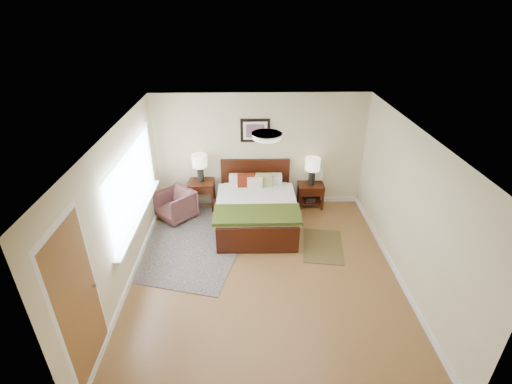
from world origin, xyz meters
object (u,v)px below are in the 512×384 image
lamp_right (313,167)px  rug_persian (193,242)px  armchair (175,205)px  bed (256,204)px  nightstand_left (201,187)px  nightstand_right (311,193)px  lamp_left (200,163)px

lamp_right → rug_persian: lamp_right is taller
armchair → rug_persian: armchair is taller
lamp_right → rug_persian: 2.96m
bed → lamp_right: size_ratio=3.21×
bed → lamp_right: bearing=30.9°
nightstand_left → rug_persian: (-0.07, -1.30, -0.52)m
nightstand_right → lamp_right: lamp_right is taller
lamp_right → bed: bearing=-149.1°
bed → armchair: bed is taller
nightstand_left → lamp_left: size_ratio=1.07×
nightstand_left → lamp_right: 2.44m
lamp_right → nightstand_left: bearing=-179.5°
nightstand_right → lamp_left: 2.51m
bed → rug_persian: size_ratio=0.74×
nightstand_left → nightstand_right: nightstand_left is taller
nightstand_right → bed: bearing=-149.6°
bed → lamp_right: lamp_right is taller
nightstand_right → lamp_right: size_ratio=0.91×
bed → nightstand_left: bearing=148.9°
lamp_left → armchair: bearing=-140.0°
nightstand_right → rug_persian: (-2.47, -1.31, -0.34)m
nightstand_left → armchair: size_ratio=0.92×
nightstand_right → armchair: size_ratio=0.78×
armchair → rug_persian: (0.45, -0.89, -0.31)m
rug_persian → lamp_left: bearing=101.7°
nightstand_right → rug_persian: nightstand_right is taller
bed → nightstand_right: bed is taller
nightstand_right → rug_persian: 2.81m
nightstand_left → lamp_left: bearing=90.0°
lamp_left → armchair: lamp_left is taller
armchair → bed: bearing=34.5°
nightstand_right → lamp_left: lamp_left is taller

